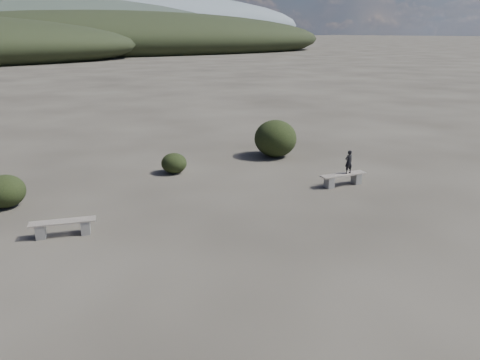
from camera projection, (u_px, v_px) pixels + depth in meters
ground at (322, 264)px, 10.82m from camera, size 1200.00×1200.00×0.00m
bench_left at (63, 227)px, 12.23m from camera, size 1.70×0.83×0.42m
bench_right at (343, 178)px, 16.24m from camera, size 1.74×0.63×0.43m
seated_person at (349, 162)px, 16.14m from camera, size 0.32×0.23×0.82m
shrub_a at (5, 191)px, 14.21m from camera, size 1.22×1.22×1.00m
shrub_c at (174, 163)px, 17.67m from camera, size 0.96×0.96×0.77m
shrub_d at (275, 138)px, 19.92m from camera, size 1.80×1.80×1.58m
shrub_e at (283, 136)px, 21.87m from camera, size 1.17×1.17×0.98m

